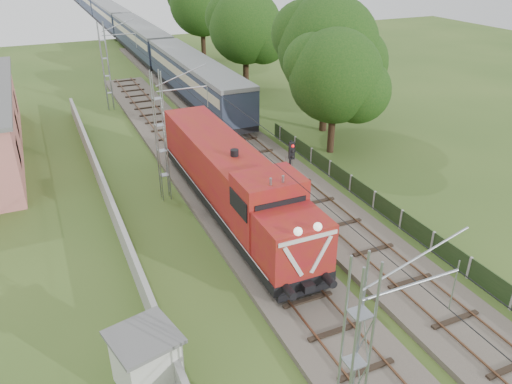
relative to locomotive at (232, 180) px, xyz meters
name	(u,v)px	position (x,y,z in m)	size (l,w,h in m)	color
ground	(300,297)	(0.00, -8.28, -2.31)	(140.00, 140.00, 0.00)	#35511E
track_main	(241,222)	(0.00, -1.28, -2.12)	(4.20, 70.00, 0.45)	#6B6054
track_side	(236,136)	(5.00, 11.72, -2.12)	(4.20, 80.00, 0.45)	#6B6054
catenary	(162,137)	(-2.95, 3.72, 1.74)	(3.31, 70.00, 8.00)	gray
boundary_wall	(108,198)	(-6.50, 3.72, -1.56)	(0.25, 40.00, 1.50)	#9E9E99
fence	(401,219)	(8.00, -5.28, -1.71)	(0.12, 32.00, 1.20)	black
locomotive	(232,180)	(0.00, 0.00, 0.00)	(3.11, 17.75, 4.51)	black
coach_rake	(110,15)	(5.00, 70.38, 0.32)	(3.20, 119.47, 3.69)	black
signal_post	(291,165)	(3.17, -1.10, 0.81)	(0.50, 0.39, 4.54)	black
relay_hut	(146,360)	(-7.40, -10.34, -1.14)	(2.70, 2.70, 2.31)	beige
tree_a	(336,77)	(10.51, 6.08, 3.41)	(7.06, 6.73, 9.16)	#3D2819
tree_b	(329,48)	(12.50, 10.46, 4.52)	(8.44, 8.04, 10.94)	#3D2819
tree_c	(246,28)	(11.64, 25.07, 4.07)	(7.88, 7.51, 10.22)	#3D2819
tree_d	(202,4)	(12.41, 41.35, 4.65)	(8.61, 8.20, 11.16)	#3D2819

